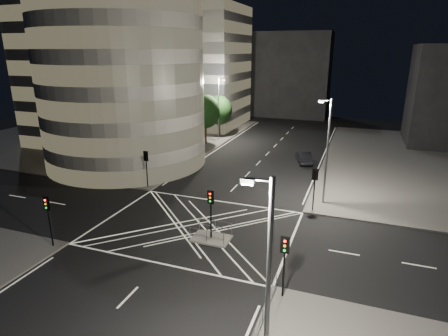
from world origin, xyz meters
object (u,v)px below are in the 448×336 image
at_px(street_lamp_right_far, 327,148).
at_px(street_lamp_right_near, 266,291).
at_px(traffic_signal_nr, 285,255).
at_px(street_lamp_left_far, 219,107).
at_px(sedan, 304,157).
at_px(traffic_signal_fl, 146,162).
at_px(traffic_signal_nl, 48,212).
at_px(street_lamp_left_near, 164,128).
at_px(traffic_signal_island, 211,205).
at_px(traffic_signal_fr, 315,182).
at_px(central_island, 211,238).

distance_m(street_lamp_right_far, street_lamp_right_near, 23.00).
bearing_deg(traffic_signal_nr, street_lamp_right_far, 87.70).
height_order(street_lamp_left_far, sedan, street_lamp_left_far).
height_order(traffic_signal_fl, street_lamp_right_near, street_lamp_right_near).
bearing_deg(traffic_signal_nl, street_lamp_right_near, -21.55).
relative_size(traffic_signal_fl, street_lamp_right_far, 0.40).
relative_size(traffic_signal_fl, street_lamp_right_near, 0.40).
xyz_separation_m(traffic_signal_nl, street_lamp_right_far, (18.24, 15.80, 2.63)).
distance_m(traffic_signal_nr, street_lamp_right_near, 7.69).
relative_size(street_lamp_left_near, street_lamp_right_far, 1.00).
relative_size(street_lamp_left_near, street_lamp_right_near, 1.00).
xyz_separation_m(traffic_signal_nr, street_lamp_left_near, (-18.24, 18.80, 2.63)).
relative_size(traffic_signal_island, street_lamp_left_far, 0.40).
bearing_deg(street_lamp_left_near, street_lamp_left_far, 90.00).
bearing_deg(sedan, traffic_signal_fl, 27.61).
xyz_separation_m(street_lamp_left_near, street_lamp_right_far, (18.87, -3.00, 0.00)).
distance_m(traffic_signal_island, sedan, 24.06).
distance_m(street_lamp_left_near, sedan, 18.80).
bearing_deg(street_lamp_right_far, traffic_signal_fl, -173.12).
height_order(traffic_signal_fl, traffic_signal_fr, same).
bearing_deg(sedan, street_lamp_left_near, 14.84).
relative_size(traffic_signal_nl, sedan, 0.88).
relative_size(traffic_signal_fl, sedan, 0.88).
relative_size(traffic_signal_nl, street_lamp_left_far, 0.40).
relative_size(street_lamp_right_far, street_lamp_right_near, 1.00).
xyz_separation_m(traffic_signal_fr, street_lamp_right_far, (0.64, 2.20, 2.63)).
distance_m(traffic_signal_fr, traffic_signal_island, 10.73).
height_order(traffic_signal_fr, street_lamp_left_near, street_lamp_left_near).
relative_size(traffic_signal_nl, street_lamp_right_near, 0.40).
height_order(central_island, street_lamp_right_near, street_lamp_right_near).
height_order(traffic_signal_fr, traffic_signal_nr, same).
height_order(central_island, traffic_signal_fr, traffic_signal_fr).
xyz_separation_m(traffic_signal_nr, traffic_signal_island, (-6.80, 5.30, 0.00)).
distance_m(traffic_signal_nl, street_lamp_right_near, 19.78).
bearing_deg(traffic_signal_fr, sedan, 101.68).
relative_size(traffic_signal_fr, street_lamp_left_far, 0.40).
bearing_deg(traffic_signal_fl, street_lamp_left_far, 91.57).
xyz_separation_m(street_lamp_right_near, sedan, (-3.82, 36.19, -4.79)).
height_order(central_island, street_lamp_right_far, street_lamp_right_far).
bearing_deg(street_lamp_left_near, street_lamp_right_far, -9.03).
bearing_deg(traffic_signal_nl, sedan, 63.56).
xyz_separation_m(traffic_signal_fr, traffic_signal_island, (-6.80, -8.30, 0.00)).
bearing_deg(central_island, traffic_signal_fr, 50.67).
bearing_deg(street_lamp_right_far, street_lamp_left_near, 170.97).
distance_m(street_lamp_left_far, street_lamp_right_far, 28.23).
relative_size(street_lamp_right_near, sedan, 2.20).
height_order(street_lamp_left_near, street_lamp_right_near, same).
bearing_deg(street_lamp_right_far, sedan, 106.14).
height_order(traffic_signal_fl, sedan, traffic_signal_fl).
bearing_deg(street_lamp_right_far, street_lamp_right_near, -90.00).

